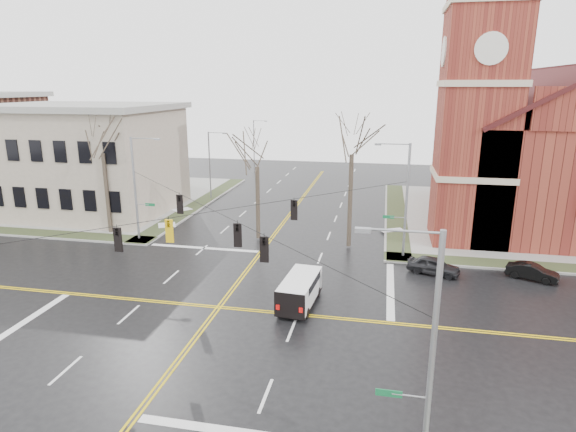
% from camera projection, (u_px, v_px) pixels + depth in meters
% --- Properties ---
extents(ground, '(120.00, 120.00, 0.00)m').
position_uv_depth(ground, '(219.00, 307.00, 29.94)').
color(ground, black).
rests_on(ground, ground).
extents(sidewalks, '(80.00, 80.00, 0.17)m').
position_uv_depth(sidewalks, '(219.00, 306.00, 29.92)').
color(sidewalks, gray).
rests_on(sidewalks, ground).
extents(road_markings, '(100.00, 100.00, 0.01)m').
position_uv_depth(road_markings, '(219.00, 307.00, 29.94)').
color(road_markings, gold).
rests_on(road_markings, ground).
extents(church, '(24.28, 27.48, 27.50)m').
position_uv_depth(church, '(545.00, 138.00, 46.44)').
color(church, maroon).
rests_on(church, ground).
extents(civic_building_a, '(18.00, 14.00, 11.00)m').
position_uv_depth(civic_building_a, '(84.00, 161.00, 51.60)').
color(civic_building_a, gray).
rests_on(civic_building_a, ground).
extents(signal_pole_ne, '(2.75, 0.22, 9.00)m').
position_uv_depth(signal_pole_ne, '(404.00, 197.00, 37.35)').
color(signal_pole_ne, gray).
rests_on(signal_pole_ne, ground).
extents(signal_pole_nw, '(2.75, 0.22, 9.00)m').
position_uv_depth(signal_pole_nw, '(137.00, 186.00, 41.67)').
color(signal_pole_nw, gray).
rests_on(signal_pole_nw, ground).
extents(signal_pole_se, '(2.75, 0.22, 9.00)m').
position_uv_depth(signal_pole_se, '(427.00, 353.00, 15.60)').
color(signal_pole_se, gray).
rests_on(signal_pole_se, ground).
extents(span_wires, '(23.02, 23.02, 0.03)m').
position_uv_depth(span_wires, '(215.00, 211.00, 28.31)').
color(span_wires, black).
rests_on(span_wires, ground).
extents(traffic_signals, '(8.21, 8.26, 1.30)m').
position_uv_depth(traffic_signals, '(211.00, 226.00, 27.87)').
color(traffic_signals, black).
rests_on(traffic_signals, ground).
extents(streetlight_north_a, '(2.30, 0.20, 8.00)m').
position_uv_depth(streetlight_north_a, '(211.00, 162.00, 57.28)').
color(streetlight_north_a, gray).
rests_on(streetlight_north_a, ground).
extents(streetlight_north_b, '(2.30, 0.20, 8.00)m').
position_uv_depth(streetlight_north_b, '(255.00, 143.00, 76.19)').
color(streetlight_north_b, gray).
rests_on(streetlight_north_b, ground).
extents(cargo_van, '(2.24, 4.93, 1.82)m').
position_uv_depth(cargo_van, '(301.00, 288.00, 30.13)').
color(cargo_van, white).
rests_on(cargo_van, ground).
extents(parked_car_a, '(4.03, 2.60, 1.28)m').
position_uv_depth(parked_car_a, '(434.00, 266.00, 35.10)').
color(parked_car_a, black).
rests_on(parked_car_a, ground).
extents(parked_car_b, '(3.64, 2.47, 1.14)m').
position_uv_depth(parked_car_b, '(532.00, 272.00, 34.11)').
color(parked_car_b, black).
rests_on(parked_car_b, ground).
extents(tree_nw_far, '(4.00, 4.00, 10.99)m').
position_uv_depth(tree_nw_far, '(102.00, 148.00, 42.81)').
color(tree_nw_far, '#372C23').
rests_on(tree_nw_far, ground).
extents(tree_nw_near, '(4.00, 4.00, 9.63)m').
position_uv_depth(tree_nw_near, '(257.00, 162.00, 41.29)').
color(tree_nw_near, '#372C23').
rests_on(tree_nw_near, ground).
extents(tree_ne, '(4.00, 4.00, 11.68)m').
position_uv_depth(tree_ne, '(352.00, 148.00, 38.77)').
color(tree_ne, '#372C23').
rests_on(tree_ne, ground).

